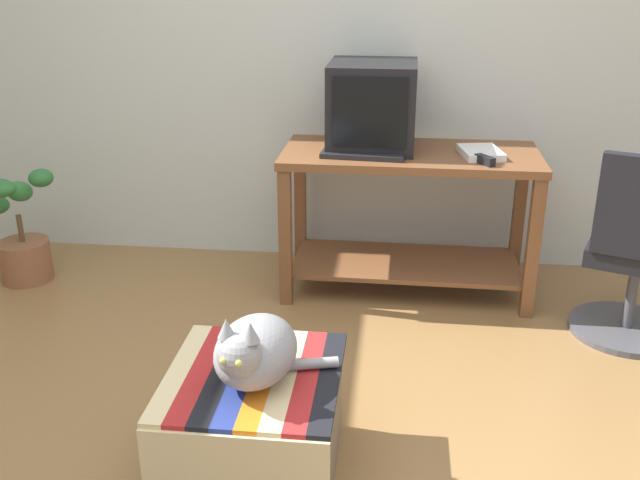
% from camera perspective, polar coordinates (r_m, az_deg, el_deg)
% --- Properties ---
extents(back_wall, '(8.00, 0.10, 2.60)m').
position_cam_1_polar(back_wall, '(3.99, 0.84, 16.59)').
color(back_wall, silver).
rests_on(back_wall, ground_plane).
extents(desk, '(1.27, 0.60, 0.74)m').
position_cam_1_polar(desk, '(3.69, 6.99, 3.33)').
color(desk, brown).
rests_on(desk, ground_plane).
extents(tv_monitor, '(0.43, 0.46, 0.42)m').
position_cam_1_polar(tv_monitor, '(3.65, 4.14, 10.46)').
color(tv_monitor, black).
rests_on(tv_monitor, desk).
extents(keyboard, '(0.41, 0.18, 0.02)m').
position_cam_1_polar(keyboard, '(3.50, 3.41, 6.74)').
color(keyboard, black).
rests_on(keyboard, desk).
extents(book, '(0.22, 0.27, 0.03)m').
position_cam_1_polar(book, '(3.60, 12.54, 6.75)').
color(book, white).
rests_on(book, desk).
extents(ottoman_with_blanket, '(0.57, 0.62, 0.38)m').
position_cam_1_polar(ottoman_with_blanket, '(2.50, -5.17, -14.20)').
color(ottoman_with_blanket, '#7A664C').
rests_on(ottoman_with_blanket, ground_plane).
extents(cat, '(0.41, 0.39, 0.28)m').
position_cam_1_polar(cat, '(2.29, -5.19, -8.73)').
color(cat, gray).
rests_on(cat, ottoman_with_blanket).
extents(potted_plant, '(0.41, 0.34, 0.61)m').
position_cam_1_polar(potted_plant, '(4.17, -22.52, 0.09)').
color(potted_plant, brown).
rests_on(potted_plant, ground_plane).
extents(office_chair, '(0.54, 0.55, 0.89)m').
position_cam_1_polar(office_chair, '(3.50, 23.70, -1.48)').
color(office_chair, '#4C4C51').
rests_on(office_chair, ground_plane).
extents(stapler, '(0.09, 0.11, 0.04)m').
position_cam_1_polar(stapler, '(3.45, 12.87, 6.16)').
color(stapler, black).
rests_on(stapler, desk).
extents(pen, '(0.09, 0.11, 0.01)m').
position_cam_1_polar(pen, '(3.70, 13.58, 6.85)').
color(pen, '#B7B7BC').
rests_on(pen, desk).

